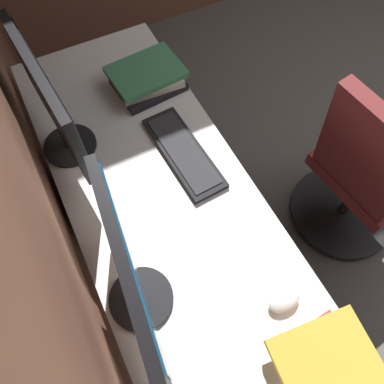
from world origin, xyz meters
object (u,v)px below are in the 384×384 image
object	(u,v)px
monitor_secondary	(51,103)
book_stack_far	(328,365)
office_chair	(362,178)
monitor_primary	(132,277)
book_stack_near	(147,78)
keyboard_main	(184,152)
drawer_pedestal	(144,204)
mouse_main	(284,301)

from	to	relation	value
monitor_secondary	book_stack_far	size ratio (longest dim) A/B	1.85
office_chair	monitor_primary	bearing A→B (deg)	96.16
book_stack_near	book_stack_far	bearing A→B (deg)	-179.56
monitor_primary	monitor_secondary	size ratio (longest dim) A/B	1.04
keyboard_main	office_chair	xyz separation A→B (m)	(-0.31, -0.73, -0.28)
drawer_pedestal	office_chair	bearing A→B (deg)	-112.79
drawer_pedestal	keyboard_main	size ratio (longest dim) A/B	1.63
drawer_pedestal	monitor_primary	distance (m)	0.82
book_stack_near	book_stack_far	world-z (taller)	same
monitor_primary	monitor_secondary	xyz separation A→B (m)	(0.66, 0.01, 0.01)
monitor_primary	monitor_secondary	bearing A→B (deg)	1.13
book_stack_near	office_chair	distance (m)	1.04
mouse_main	office_chair	world-z (taller)	office_chair
book_stack_far	book_stack_near	bearing A→B (deg)	0.44
book_stack_far	office_chair	world-z (taller)	office_chair
book_stack_near	office_chair	size ratio (longest dim) A/B	0.32
keyboard_main	office_chair	distance (m)	0.85
drawer_pedestal	mouse_main	bearing A→B (deg)	-163.72
book_stack_near	drawer_pedestal	bearing A→B (deg)	147.12
keyboard_main	mouse_main	distance (m)	0.64
book_stack_far	office_chair	distance (m)	0.93
monitor_primary	office_chair	bearing A→B (deg)	-83.84
mouse_main	book_stack_near	world-z (taller)	book_stack_near
keyboard_main	monitor_primary	bearing A→B (deg)	140.34
keyboard_main	book_stack_far	xyz separation A→B (m)	(-0.84, -0.03, 0.03)
drawer_pedestal	mouse_main	distance (m)	0.84
monitor_primary	mouse_main	xyz separation A→B (m)	(-0.21, -0.38, -0.22)
monitor_primary	keyboard_main	bearing A→B (deg)	-39.66
office_chair	monitor_secondary	bearing A→B (deg)	63.94
drawer_pedestal	book_stack_far	size ratio (longest dim) A/B	2.38
keyboard_main	mouse_main	size ratio (longest dim) A/B	4.11
drawer_pedestal	monitor_secondary	distance (m)	0.67
mouse_main	monitor_primary	bearing A→B (deg)	61.74
drawer_pedestal	monitor_secondary	size ratio (longest dim) A/B	1.29
book_stack_near	book_stack_far	distance (m)	1.22
monitor_secondary	keyboard_main	xyz separation A→B (m)	(-0.23, -0.37, -0.23)
monitor_primary	keyboard_main	size ratio (longest dim) A/B	1.32
mouse_main	book_stack_far	bearing A→B (deg)	-179.27
monitor_secondary	book_stack_near	distance (m)	0.46
monitor_primary	book_stack_near	bearing A→B (deg)	-25.00
drawer_pedestal	monitor_secondary	bearing A→B (deg)	50.71
keyboard_main	book_stack_near	distance (m)	0.38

